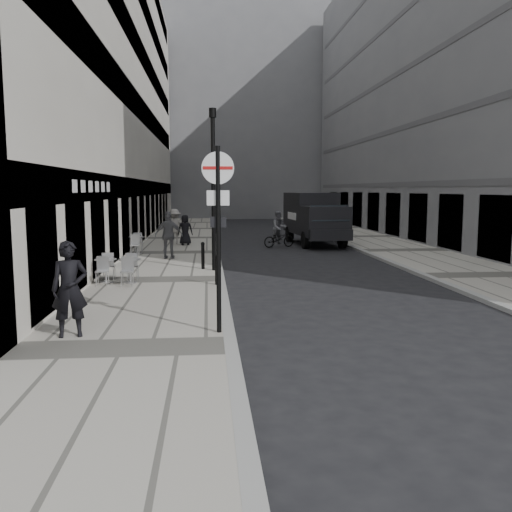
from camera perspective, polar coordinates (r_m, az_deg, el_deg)
The scene contains 19 objects.
ground at distance 7.78m, azimuth -1.75°, elevation -15.76°, with size 120.00×120.00×0.00m, color black.
sidewalk at distance 25.38m, azimuth -8.66°, elevation 0.27°, with size 4.00×60.00×0.12m, color #A29E92.
far_sidewalk at distance 27.02m, azimuth 15.31°, elevation 0.50°, with size 4.00×60.00×0.12m, color #A29E92.
building_left at distance 32.70m, azimuth -15.58°, elevation 17.33°, with size 4.00×45.00×18.00m, color silver.
building_right at distance 35.48m, azimuth 19.99°, elevation 17.97°, with size 6.00×45.00×20.00m, color slate.
building_far at distance 63.69m, azimuth -3.45°, elevation 14.22°, with size 24.00×16.00×22.00m, color slate.
walking_man at distance 11.24m, azimuth -19.03°, elevation -3.31°, with size 0.69×0.45×1.90m, color black.
sign_post at distance 10.81m, azimuth -4.00°, elevation 4.37°, with size 0.64×0.10×3.74m.
lamppost at distance 19.36m, azimuth -4.52°, elevation 7.83°, with size 0.26×0.26×5.70m.
bollard_near at distance 19.87m, azimuth -5.61°, elevation -0.04°, with size 0.12×0.12×0.92m, color black.
bollard_far at distance 16.56m, azimuth -4.15°, elevation -1.57°, with size 0.11×0.11×0.85m, color black.
panel_van at distance 29.93m, azimuth 6.10°, elevation 4.27°, with size 2.63×6.15×2.83m.
cyclist at distance 28.29m, azimuth 2.43°, elevation 2.41°, with size 1.86×1.23×1.90m.
pedestrian_a at distance 22.94m, azimuth -9.16°, elevation 2.18°, with size 1.16×0.48×1.98m, color #5B5B60.
pedestrian_b at distance 29.03m, azimuth -8.57°, elevation 3.07°, with size 1.20×0.69×1.86m, color #9D9791.
pedestrian_c at distance 28.56m, azimuth -7.46°, elevation 2.75°, with size 0.77×0.50×1.59m, color black.
cafe_table_near at distance 17.29m, azimuth -13.13°, elevation -1.30°, with size 0.68×1.54×0.88m.
cafe_table_mid at distance 17.54m, azimuth -15.54°, elevation -1.26°, with size 0.68×1.54×0.88m.
cafe_table_far at distance 24.89m, azimuth -12.45°, elevation 1.27°, with size 0.72×1.62×0.92m.
Camera 1 is at (-0.41, -7.16, 3.01)m, focal length 38.00 mm.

